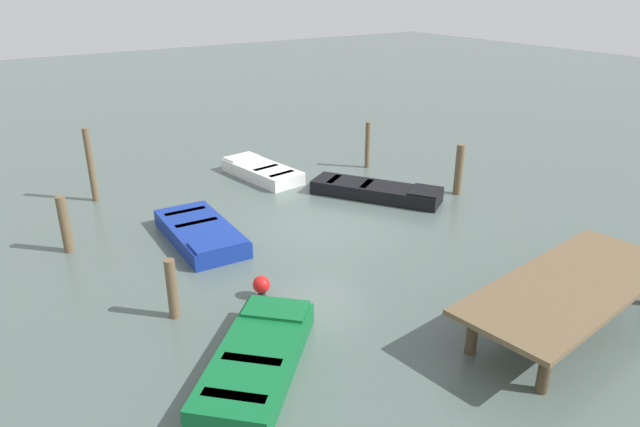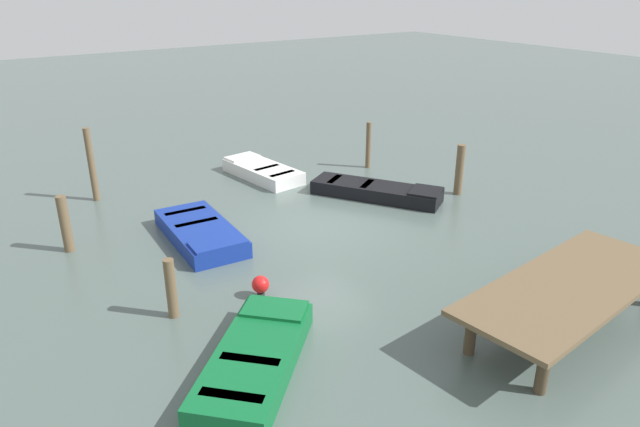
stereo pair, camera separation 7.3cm
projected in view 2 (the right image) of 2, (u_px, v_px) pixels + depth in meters
ground_plane at (320, 226)px, 15.36m from camera, size 80.00×80.00×0.00m
dock_segment at (571, 288)px, 10.64m from camera, size 5.28×2.52×0.95m
rowboat_black at (377, 191)px, 17.19m from camera, size 2.94×3.82×0.46m
rowboat_blue at (201, 232)px, 14.44m from camera, size 1.59×3.26×0.46m
rowboat_white at (262, 171)px, 18.93m from camera, size 1.58×3.11×0.46m
rowboat_green at (255, 358)px, 9.72m from camera, size 3.21×3.19×0.46m
mooring_piling_far_right at (92, 165)px, 16.68m from camera, size 0.19×0.19×2.17m
mooring_piling_near_right at (368, 145)px, 19.67m from camera, size 0.17×0.17×1.58m
mooring_piling_center at (65, 224)px, 13.71m from camera, size 0.24×0.24×1.41m
mooring_piling_mid_right at (171, 288)px, 11.07m from camera, size 0.21×0.21×1.24m
mooring_piling_near_left at (460, 170)px, 17.28m from camera, size 0.25×0.25×1.54m
marker_buoy at (261, 285)px, 11.87m from camera, size 0.36×0.36×0.48m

